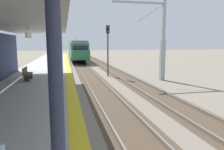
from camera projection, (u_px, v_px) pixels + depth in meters
The scene contains 7 objects.
station_platform at pixel (38, 84), 15.43m from camera, with size 5.00×80.00×0.91m.
track_pair_nearest_platform at pixel (92, 79), 20.29m from camera, with size 2.34×120.00×0.16m.
track_pair_middle at pixel (126, 78), 21.02m from camera, with size 2.34×120.00×0.16m.
approaching_train at pixel (77, 50), 42.31m from camera, with size 2.93×19.60×4.76m.
rail_signal_post at pixel (108, 45), 21.79m from camera, with size 0.32×0.34×5.20m.
catenary_pylon_far_side at pixel (160, 41), 19.31m from camera, with size 5.00×0.40×7.50m.
platform_bench at pixel (27, 73), 14.43m from camera, with size 0.45×1.60×0.88m.
Camera 1 is at (-0.55, 0.03, 3.38)m, focal length 34.12 mm.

